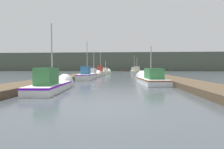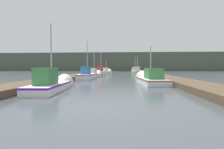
% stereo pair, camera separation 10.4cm
% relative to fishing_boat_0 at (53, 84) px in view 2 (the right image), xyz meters
% --- Properties ---
extents(ground_plane, '(200.00, 200.00, 0.00)m').
position_rel_fishing_boat_0_xyz_m(ground_plane, '(3.51, -4.72, -0.39)').
color(ground_plane, '#3D4449').
extents(dock_left, '(2.42, 40.00, 0.38)m').
position_rel_fishing_boat_0_xyz_m(dock_left, '(-2.14, 11.28, -0.20)').
color(dock_left, '#4C3D2B').
rests_on(dock_left, ground_plane).
extents(dock_right, '(2.42, 40.00, 0.38)m').
position_rel_fishing_boat_0_xyz_m(dock_right, '(9.17, 11.28, -0.20)').
color(dock_right, '#4C3D2B').
rests_on(dock_right, ground_plane).
extents(distant_shore_ridge, '(120.00, 16.00, 7.00)m').
position_rel_fishing_boat_0_xyz_m(distant_shore_ridge, '(3.51, 62.46, 3.11)').
color(distant_shore_ridge, '#4C5647').
rests_on(distant_shore_ridge, ground_plane).
extents(fishing_boat_0, '(1.75, 5.47, 4.48)m').
position_rel_fishing_boat_0_xyz_m(fishing_boat_0, '(0.00, 0.00, 0.00)').
color(fishing_boat_0, silver).
rests_on(fishing_boat_0, ground_plane).
extents(fishing_boat_1, '(2.26, 6.11, 3.80)m').
position_rel_fishing_boat_0_xyz_m(fishing_boat_1, '(6.61, 5.02, -0.00)').
color(fishing_boat_1, silver).
rests_on(fishing_boat_1, ground_plane).
extents(fishing_boat_2, '(1.59, 6.08, 4.89)m').
position_rel_fishing_boat_0_xyz_m(fishing_boat_2, '(-0.01, 10.27, 0.06)').
color(fishing_boat_2, silver).
rests_on(fishing_boat_2, ground_plane).
extents(fishing_boat_3, '(1.81, 5.21, 4.18)m').
position_rel_fishing_boat_0_xyz_m(fishing_boat_3, '(0.07, 14.75, -0.01)').
color(fishing_boat_3, silver).
rests_on(fishing_boat_3, ground_plane).
extents(fishing_boat_4, '(1.69, 6.32, 4.39)m').
position_rel_fishing_boat_0_xyz_m(fishing_boat_4, '(0.24, 20.25, 0.13)').
color(fishing_boat_4, silver).
rests_on(fishing_boat_4, ground_plane).
extents(fishing_boat_5, '(2.24, 5.82, 3.82)m').
position_rel_fishing_boat_0_xyz_m(fishing_boat_5, '(6.97, 24.23, 0.08)').
color(fishing_boat_5, silver).
rests_on(fishing_boat_5, ground_plane).
extents(fishing_boat_6, '(2.11, 6.43, 3.42)m').
position_rel_fishing_boat_0_xyz_m(fishing_boat_6, '(0.43, 28.10, -0.03)').
color(fishing_boat_6, silver).
rests_on(fishing_boat_6, ground_plane).
extents(fishing_boat_7, '(1.93, 5.67, 4.77)m').
position_rel_fishing_boat_0_xyz_m(fishing_boat_7, '(6.91, 31.99, 0.12)').
color(fishing_boat_7, silver).
rests_on(fishing_boat_7, ground_plane).
extents(mooring_piling_0, '(0.29, 0.29, 1.04)m').
position_rel_fishing_boat_0_xyz_m(mooring_piling_0, '(-0.97, 36.42, 0.14)').
color(mooring_piling_0, '#473523').
rests_on(mooring_piling_0, ground_plane).
extents(mooring_piling_1, '(0.29, 0.29, 1.43)m').
position_rel_fishing_boat_0_xyz_m(mooring_piling_1, '(-0.99, 18.04, 0.33)').
color(mooring_piling_1, '#473523').
rests_on(mooring_piling_1, ground_plane).
extents(mooring_piling_2, '(0.30, 0.30, 1.26)m').
position_rel_fishing_boat_0_xyz_m(mooring_piling_2, '(-1.00, 15.74, 0.25)').
color(mooring_piling_2, '#473523').
rests_on(mooring_piling_2, ground_plane).
extents(channel_buoy, '(0.50, 0.50, 1.00)m').
position_rel_fishing_boat_0_xyz_m(channel_buoy, '(4.05, 38.65, -0.24)').
color(channel_buoy, red).
rests_on(channel_buoy, ground_plane).
extents(seagull_lead, '(0.55, 0.28, 0.12)m').
position_rel_fishing_boat_0_xyz_m(seagull_lead, '(5.02, 21.78, 5.60)').
color(seagull_lead, white).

